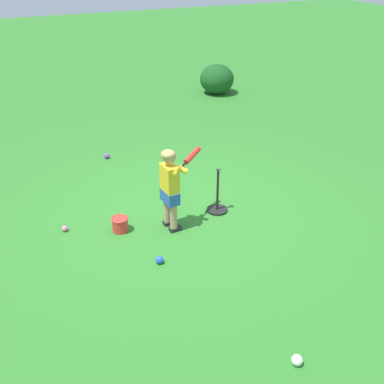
{
  "coord_description": "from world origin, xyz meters",
  "views": [
    {
      "loc": [
        4.89,
        -2.13,
        3.22
      ],
      "look_at": [
        0.27,
        0.03,
        0.45
      ],
      "focal_mm": 43.2,
      "sensor_mm": 36.0,
      "label": 1
    }
  ],
  "objects_px": {
    "child_batter": "(171,182)",
    "play_ball_near_batter": "(65,229)",
    "play_ball_far_left": "(160,260)",
    "toy_bucket": "(120,224)",
    "play_ball_midfield": "(297,360)",
    "play_ball_center_lawn": "(107,156)",
    "batting_tee": "(217,204)"
  },
  "relations": [
    {
      "from": "play_ball_far_left",
      "to": "toy_bucket",
      "type": "bearing_deg",
      "value": -166.46
    },
    {
      "from": "batting_tee",
      "to": "toy_bucket",
      "type": "bearing_deg",
      "value": -93.61
    },
    {
      "from": "child_batter",
      "to": "play_ball_center_lawn",
      "type": "distance_m",
      "value": 2.5
    },
    {
      "from": "child_batter",
      "to": "play_ball_midfield",
      "type": "xyz_separation_m",
      "value": [
        2.48,
        0.12,
        -0.6
      ]
    },
    {
      "from": "play_ball_near_batter",
      "to": "play_ball_center_lawn",
      "type": "relative_size",
      "value": 0.85
    },
    {
      "from": "child_batter",
      "to": "play_ball_midfield",
      "type": "distance_m",
      "value": 2.55
    },
    {
      "from": "child_batter",
      "to": "batting_tee",
      "type": "height_order",
      "value": "child_batter"
    },
    {
      "from": "play_ball_midfield",
      "to": "play_ball_center_lawn",
      "type": "distance_m",
      "value": 4.91
    },
    {
      "from": "play_ball_center_lawn",
      "to": "toy_bucket",
      "type": "bearing_deg",
      "value": -11.57
    },
    {
      "from": "play_ball_near_batter",
      "to": "play_ball_far_left",
      "type": "relative_size",
      "value": 0.82
    },
    {
      "from": "child_batter",
      "to": "play_ball_near_batter",
      "type": "xyz_separation_m",
      "value": [
        -0.48,
        -1.27,
        -0.61
      ]
    },
    {
      "from": "play_ball_far_left",
      "to": "toy_bucket",
      "type": "distance_m",
      "value": 0.86
    },
    {
      "from": "play_ball_center_lawn",
      "to": "batting_tee",
      "type": "relative_size",
      "value": 0.14
    },
    {
      "from": "play_ball_near_batter",
      "to": "play_ball_midfield",
      "type": "height_order",
      "value": "play_ball_midfield"
    },
    {
      "from": "batting_tee",
      "to": "toy_bucket",
      "type": "relative_size",
      "value": 2.87
    },
    {
      "from": "child_batter",
      "to": "toy_bucket",
      "type": "height_order",
      "value": "child_batter"
    },
    {
      "from": "play_ball_near_batter",
      "to": "play_ball_midfield",
      "type": "bearing_deg",
      "value": 25.13
    },
    {
      "from": "child_batter",
      "to": "play_ball_far_left",
      "type": "height_order",
      "value": "child_batter"
    },
    {
      "from": "child_batter",
      "to": "play_ball_midfield",
      "type": "bearing_deg",
      "value": 2.72
    },
    {
      "from": "child_batter",
      "to": "batting_tee",
      "type": "relative_size",
      "value": 1.74
    },
    {
      "from": "child_batter",
      "to": "toy_bucket",
      "type": "xyz_separation_m",
      "value": [
        -0.19,
        -0.63,
        -0.55
      ]
    },
    {
      "from": "play_ball_near_batter",
      "to": "batting_tee",
      "type": "relative_size",
      "value": 0.12
    },
    {
      "from": "child_batter",
      "to": "play_ball_far_left",
      "type": "distance_m",
      "value": 0.98
    },
    {
      "from": "play_ball_near_batter",
      "to": "play_ball_midfield",
      "type": "distance_m",
      "value": 3.27
    },
    {
      "from": "play_ball_near_batter",
      "to": "batting_tee",
      "type": "bearing_deg",
      "value": 79.33
    },
    {
      "from": "toy_bucket",
      "to": "child_batter",
      "type": "bearing_deg",
      "value": 72.98
    },
    {
      "from": "play_ball_center_lawn",
      "to": "play_ball_midfield",
      "type": "bearing_deg",
      "value": 3.4
    },
    {
      "from": "play_ball_near_batter",
      "to": "play_ball_far_left",
      "type": "xyz_separation_m",
      "value": [
        1.12,
        0.84,
        0.01
      ]
    },
    {
      "from": "child_batter",
      "to": "toy_bucket",
      "type": "distance_m",
      "value": 0.86
    },
    {
      "from": "toy_bucket",
      "to": "batting_tee",
      "type": "bearing_deg",
      "value": 86.39
    },
    {
      "from": "child_batter",
      "to": "play_ball_near_batter",
      "type": "distance_m",
      "value": 1.49
    },
    {
      "from": "child_batter",
      "to": "play_ball_near_batter",
      "type": "relative_size",
      "value": 14.19
    }
  ]
}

